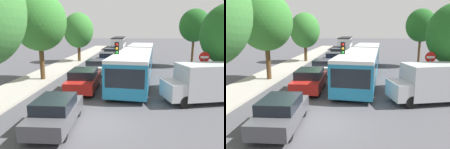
{
  "view_description": "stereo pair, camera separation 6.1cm",
  "coord_description": "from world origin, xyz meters",
  "views": [
    {
      "loc": [
        1.69,
        -9.41,
        4.29
      ],
      "look_at": [
        0.2,
        5.4,
        1.2
      ],
      "focal_mm": 35.0,
      "sensor_mm": 36.0,
      "label": 1
    },
    {
      "loc": [
        1.75,
        -9.4,
        4.29
      ],
      "look_at": [
        0.2,
        5.4,
        1.2
      ],
      "focal_mm": 35.0,
      "sensor_mm": 36.0,
      "label": 2
    }
  ],
  "objects": [
    {
      "name": "queued_car_red",
      "position": [
        -1.79,
        5.36,
        0.78
      ],
      "size": [
        2.03,
        4.5,
        1.54
      ],
      "rotation": [
        0.0,
        0.0,
        1.61
      ],
      "color": "#B21E19",
      "rests_on": "ground"
    },
    {
      "name": "kerb_strip_left",
      "position": [
        -6.64,
        20.81,
        0.07
      ],
      "size": [
        3.2,
        51.63,
        0.14
      ],
      "primitive_type": "cube",
      "color": "#9E998E",
      "rests_on": "ground"
    },
    {
      "name": "articulated_bus",
      "position": [
        2.01,
        11.01,
        1.47
      ],
      "size": [
        4.22,
        17.37,
        2.56
      ],
      "rotation": [
        0.0,
        0.0,
        -1.67
      ],
      "color": "teal",
      "rests_on": "ground"
    },
    {
      "name": "queued_car_green",
      "position": [
        -1.67,
        29.21,
        0.69
      ],
      "size": [
        1.79,
        3.97,
        1.36
      ],
      "rotation": [
        0.0,
        0.0,
        1.61
      ],
      "color": "#236638",
      "rests_on": "ground"
    },
    {
      "name": "tree_left_mid",
      "position": [
        -6.04,
        8.14,
        4.78
      ],
      "size": [
        4.36,
        4.36,
        7.3
      ],
      "color": "#51381E",
      "rests_on": "ground"
    },
    {
      "name": "queued_car_navy",
      "position": [
        -1.6,
        17.23,
        0.75
      ],
      "size": [
        1.96,
        4.33,
        1.49
      ],
      "rotation": [
        0.0,
        0.0,
        1.61
      ],
      "color": "navy",
      "rests_on": "ground"
    },
    {
      "name": "traffic_light",
      "position": [
        0.47,
        6.2,
        2.5
      ],
      "size": [
        0.32,
        0.36,
        3.4
      ],
      "rotation": [
        0.0,
        0.0,
        -1.57
      ],
      "color": "#56595E",
      "rests_on": "ground"
    },
    {
      "name": "no_entry_sign",
      "position": [
        6.37,
        5.61,
        1.88
      ],
      "size": [
        0.7,
        0.08,
        2.82
      ],
      "rotation": [
        0.0,
        0.0,
        -1.57
      ],
      "color": "#56595E",
      "rests_on": "ground"
    },
    {
      "name": "white_van",
      "position": [
        6.16,
        3.68,
        1.24
      ],
      "size": [
        5.33,
        3.18,
        2.31
      ],
      "rotation": [
        0.0,
        0.0,
        3.4
      ],
      "color": "#B7BABF",
      "rests_on": "ground"
    },
    {
      "name": "queued_car_white",
      "position": [
        -2.04,
        11.42,
        0.7
      ],
      "size": [
        1.83,
        4.04,
        1.39
      ],
      "rotation": [
        0.0,
        0.0,
        1.61
      ],
      "color": "white",
      "rests_on": "ground"
    },
    {
      "name": "queued_car_graphite",
      "position": [
        -1.71,
        -0.58,
        0.69
      ],
      "size": [
        1.8,
        3.98,
        1.37
      ],
      "rotation": [
        0.0,
        0.0,
        1.61
      ],
      "color": "#47474C",
      "rests_on": "ground"
    },
    {
      "name": "city_bus_rear",
      "position": [
        -1.82,
        41.63,
        1.45
      ],
      "size": [
        2.65,
        11.69,
        2.51
      ],
      "rotation": [
        0.0,
        0.0,
        1.57
      ],
      "color": "silver",
      "rests_on": "ground"
    },
    {
      "name": "tree_right_mid",
      "position": [
        8.53,
        17.0,
        4.71
      ],
      "size": [
        3.39,
        3.39,
        6.6
      ],
      "color": "#51381E",
      "rests_on": "ground"
    },
    {
      "name": "ground_plane",
      "position": [
        0.0,
        0.0,
        0.0
      ],
      "size": [
        200.0,
        200.0,
        0.0
      ],
      "primitive_type": "plane",
      "color": "#47474C"
    },
    {
      "name": "direction_sign_post",
      "position": [
        8.06,
        7.09,
        2.57
      ],
      "size": [
        0.1,
        1.4,
        3.6
      ],
      "rotation": [
        0.0,
        0.0,
        3.16
      ],
      "color": "#56595E",
      "rests_on": "ground"
    },
    {
      "name": "tree_left_far",
      "position": [
        -5.58,
        18.99,
        4.04
      ],
      "size": [
        3.88,
        3.88,
        6.43
      ],
      "color": "#51381E",
      "rests_on": "ground"
    },
    {
      "name": "queued_car_tan",
      "position": [
        -1.87,
        23.33,
        0.75
      ],
      "size": [
        1.96,
        4.34,
        1.49
      ],
      "rotation": [
        0.0,
        0.0,
        1.61
      ],
      "color": "tan",
      "rests_on": "ground"
    }
  ]
}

